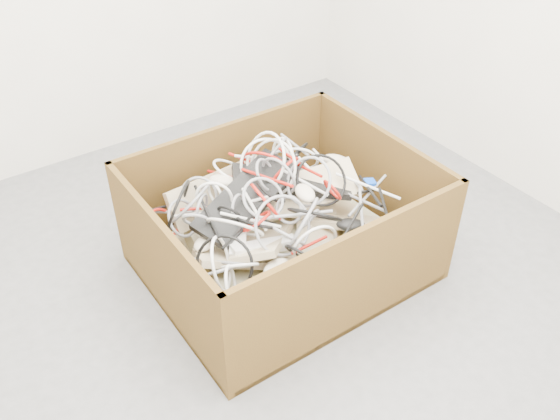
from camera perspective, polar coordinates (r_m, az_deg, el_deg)
ground at (r=2.53m, az=-1.47°, el=-8.28°), size 3.00×3.00×0.00m
cardboard_box at (r=2.57m, az=-0.01°, el=-3.25°), size 1.09×0.91×0.50m
keyboard_pile at (r=2.49m, az=0.24°, el=-0.57°), size 0.92×0.80×0.37m
mice_scatter at (r=2.40m, az=0.36°, el=0.07°), size 0.85×0.61×0.20m
power_strip_left at (r=2.34m, az=-3.93°, el=-1.10°), size 0.23×0.31×0.14m
power_strip_right at (r=2.28m, az=-1.48°, el=-3.44°), size 0.27×0.09×0.09m
vga_plug at (r=2.57m, az=8.40°, el=2.58°), size 0.06×0.05×0.03m
cable_tangle at (r=2.37m, az=-1.85°, el=0.98°), size 0.98×0.79×0.41m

